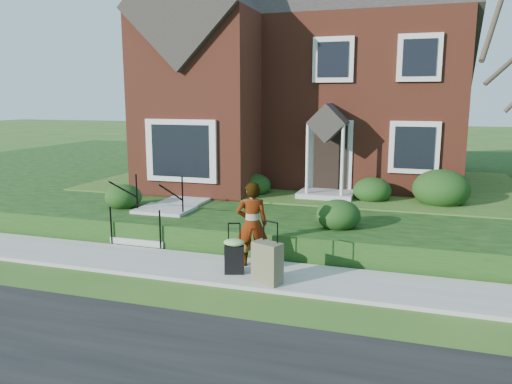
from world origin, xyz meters
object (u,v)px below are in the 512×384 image
at_px(woman, 252,224).
at_px(suitcase_olive, 267,263).
at_px(suitcase_black, 234,254).
at_px(front_steps, 156,220).

height_order(woman, suitcase_olive, woman).
distance_m(woman, suitcase_black, 0.77).
bearing_deg(suitcase_olive, woman, 146.11).
height_order(front_steps, suitcase_black, front_steps).
xyz_separation_m(woman, suitcase_black, (-0.18, -0.57, -0.48)).
distance_m(front_steps, suitcase_black, 3.51).
relative_size(front_steps, suitcase_black, 1.99).
xyz_separation_m(front_steps, suitcase_olive, (3.62, -2.35, -0.00)).
bearing_deg(woman, front_steps, -45.91).
bearing_deg(suitcase_black, woman, 54.56).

